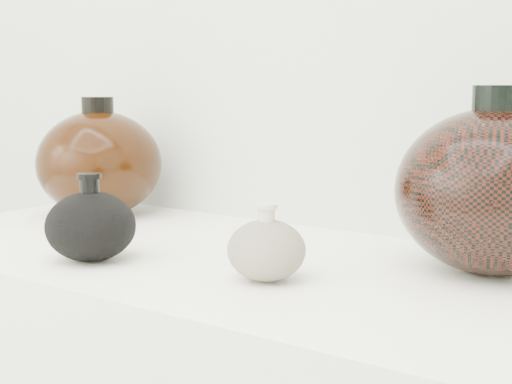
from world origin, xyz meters
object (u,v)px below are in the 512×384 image
Objects in this scene: left_round_pot at (99,163)px; right_round_pot at (494,190)px; black_gourd_vase at (91,226)px; cream_gourd_vase at (266,249)px.

left_round_pot is 0.72m from right_round_pot.
cream_gourd_vase is (0.25, 0.06, -0.01)m from black_gourd_vase.
right_round_pot is at bearing 28.68° from black_gourd_vase.
black_gourd_vase is at bearing -167.39° from cream_gourd_vase.
black_gourd_vase is at bearing -44.15° from left_round_pot.
right_round_pot is (0.72, 0.01, 0.01)m from left_round_pot.
black_gourd_vase is 0.36m from left_round_pot.
left_round_pot is 0.85× the size of right_round_pot.
right_round_pot is (0.21, 0.20, 0.07)m from cream_gourd_vase.
cream_gourd_vase is 0.55m from left_round_pot.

